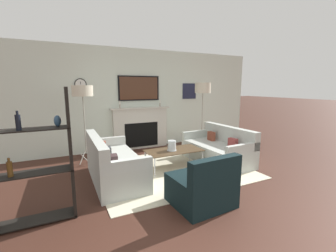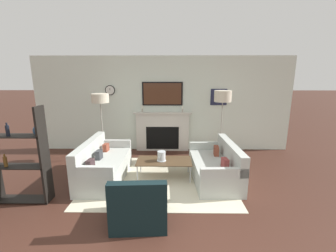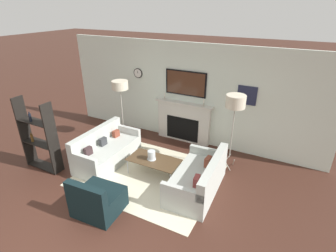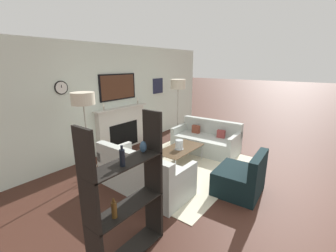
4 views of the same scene
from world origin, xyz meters
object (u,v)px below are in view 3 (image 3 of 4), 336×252
couch_right (198,179)px  floor_lamp_left (120,86)px  hurricane_candle (152,156)px  couch_left (106,151)px  shelf_unit (39,137)px  armchair (97,200)px  coffee_table (154,160)px  floor_lamp_right (236,102)px

couch_right → floor_lamp_left: floor_lamp_left is taller
hurricane_candle → couch_left: bearing=-176.6°
hurricane_candle → floor_lamp_left: size_ratio=0.12×
couch_left → shelf_unit: 1.54m
armchair → floor_lamp_left: (-1.30, 2.59, 1.32)m
couch_left → floor_lamp_left: bearing=106.0°
coffee_table → hurricane_candle: bearing=-172.8°
couch_left → armchair: couch_left is taller
couch_right → coffee_table: couch_right is taller
shelf_unit → couch_left: bearing=36.7°
floor_lamp_left → floor_lamp_right: size_ratio=0.96×
armchair → coffee_table: (0.33, 1.52, 0.10)m
couch_left → hurricane_candle: bearing=3.4°
hurricane_candle → armchair: bearing=-100.2°
couch_left → floor_lamp_right: 3.25m
coffee_table → shelf_unit: (-2.46, -0.95, 0.44)m
couch_left → floor_lamp_left: size_ratio=0.99×
shelf_unit → couch_right: bearing=13.7°
armchair → floor_lamp_left: size_ratio=0.49×
coffee_table → floor_lamp_right: 2.20m
couch_right → coffee_table: 1.11m
couch_left → couch_right: bearing=0.1°
couch_left → floor_lamp_left: floor_lamp_left is taller
armchair → hurricane_candle: (0.27, 1.51, 0.22)m
couch_right → hurricane_candle: size_ratio=7.90×
floor_lamp_left → couch_left: bearing=-74.0°
floor_lamp_right → floor_lamp_left: bearing=-180.0°
floor_lamp_left → shelf_unit: size_ratio=1.02×
floor_lamp_left → coffee_table: bearing=-33.5°
armchair → floor_lamp_left: 3.19m
hurricane_candle → floor_lamp_right: floor_lamp_right is taller
floor_lamp_right → shelf_unit: 4.46m
couch_right → floor_lamp_right: 1.82m
couch_right → floor_lamp_right: floor_lamp_right is taller
armchair → shelf_unit: shelf_unit is taller
couch_left → armchair: bearing=-56.0°
couch_right → armchair: size_ratio=1.96×
couch_left → shelf_unit: size_ratio=1.01×
coffee_table → floor_lamp_left: bearing=146.5°
couch_right → shelf_unit: shelf_unit is taller
floor_lamp_right → couch_left: bearing=-157.0°
coffee_table → floor_lamp_left: (-1.63, 1.08, 1.22)m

